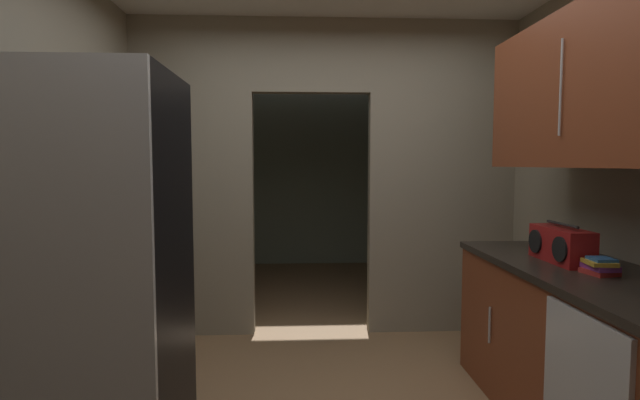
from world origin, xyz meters
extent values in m
cube|color=gray|center=(-1.10, 1.65, 1.30)|extent=(0.98, 0.12, 2.60)
cube|color=gray|center=(0.97, 1.65, 1.30)|extent=(1.22, 0.12, 2.60)
cube|color=gray|center=(-0.12, 1.65, 2.31)|extent=(0.97, 0.12, 0.60)
cube|color=gray|center=(0.00, 4.54, 1.30)|extent=(3.17, 0.10, 2.60)
cube|color=gray|center=(-1.53, 3.10, 1.30)|extent=(0.10, 2.89, 2.60)
cube|color=gray|center=(1.53, 3.10, 1.30)|extent=(0.10, 2.89, 2.60)
cube|color=black|center=(-1.16, -0.15, 0.92)|extent=(0.72, 0.71, 1.84)
cube|color=#B7BABC|center=(-1.16, -0.52, 0.92)|extent=(0.72, 0.03, 1.84)
cube|color=brown|center=(1.24, -0.03, 0.42)|extent=(0.65, 1.88, 0.85)
cube|color=black|center=(1.24, -0.03, 0.87)|extent=(0.69, 1.88, 0.04)
cylinder|color=#B7BABC|center=(0.90, -0.44, 0.46)|extent=(0.01, 0.01, 0.22)
cylinder|color=#B7BABC|center=(0.90, 0.38, 0.46)|extent=(0.01, 0.01, 0.22)
cube|color=brown|center=(1.24, -0.03, 1.80)|extent=(0.34, 1.69, 0.79)
cylinder|color=#B7BABC|center=(1.06, -0.03, 1.80)|extent=(0.01, 0.01, 0.48)
cube|color=maroon|center=(1.21, 0.18, 0.98)|extent=(0.15, 0.43, 0.19)
cylinder|color=#262626|center=(1.21, 0.18, 1.10)|extent=(0.02, 0.30, 0.02)
cylinder|color=black|center=(1.13, 0.05, 0.98)|extent=(0.01, 0.13, 0.13)
cylinder|color=black|center=(1.13, 0.31, 0.98)|extent=(0.01, 0.13, 0.13)
cube|color=red|center=(1.23, -0.12, 0.90)|extent=(0.15, 0.16, 0.02)
cube|color=#8C3893|center=(1.24, -0.12, 0.92)|extent=(0.12, 0.16, 0.03)
cube|color=gold|center=(1.23, -0.13, 0.95)|extent=(0.14, 0.16, 0.02)
cube|color=#2D609E|center=(1.23, -0.13, 0.96)|extent=(0.11, 0.12, 0.01)
camera|label=1|loc=(-0.25, -2.40, 1.43)|focal=27.28mm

